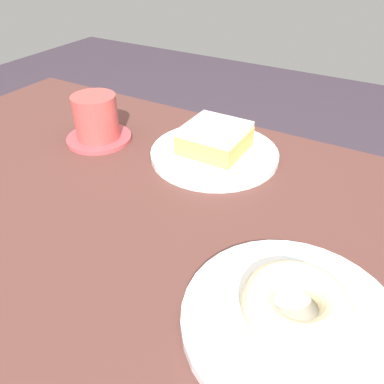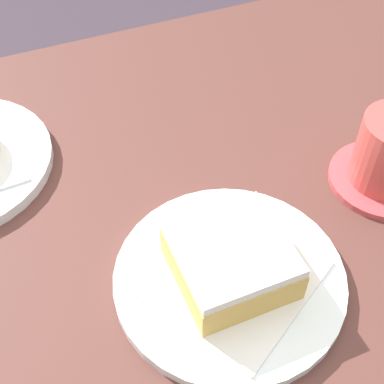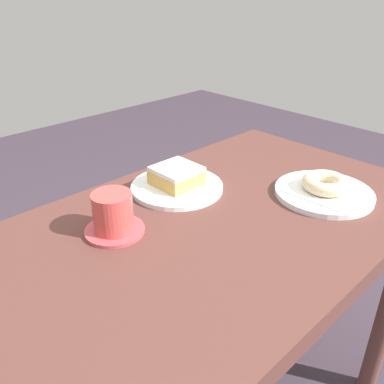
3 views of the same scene
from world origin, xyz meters
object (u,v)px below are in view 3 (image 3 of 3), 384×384
(plate_sugar_ring, at_px, (324,193))
(donut_glazed_square, at_px, (177,175))
(donut_sugar_ring, at_px, (325,183))
(coffee_cup, at_px, (113,215))
(plate_glazed_square, at_px, (177,187))

(plate_sugar_ring, xyz_separation_m, donut_glazed_square, (-0.23, 0.27, 0.03))
(plate_sugar_ring, distance_m, donut_glazed_square, 0.36)
(donut_sugar_ring, xyz_separation_m, coffee_cup, (-0.45, 0.21, 0.01))
(donut_sugar_ring, height_order, donut_glazed_square, donut_glazed_square)
(donut_glazed_square, distance_m, coffee_cup, 0.23)
(donut_sugar_ring, bearing_deg, coffee_cup, 154.62)
(plate_glazed_square, xyz_separation_m, donut_glazed_square, (0.00, 0.00, 0.03))
(plate_sugar_ring, bearing_deg, plate_glazed_square, 130.68)
(donut_sugar_ring, bearing_deg, plate_sugar_ring, 0.00)
(plate_glazed_square, bearing_deg, donut_glazed_square, 82.87)
(plate_sugar_ring, bearing_deg, donut_glazed_square, 130.68)
(plate_sugar_ring, xyz_separation_m, donut_sugar_ring, (0.00, 0.00, 0.03))
(plate_sugar_ring, height_order, donut_sugar_ring, donut_sugar_ring)
(plate_sugar_ring, distance_m, donut_sugar_ring, 0.03)
(plate_sugar_ring, distance_m, coffee_cup, 0.50)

